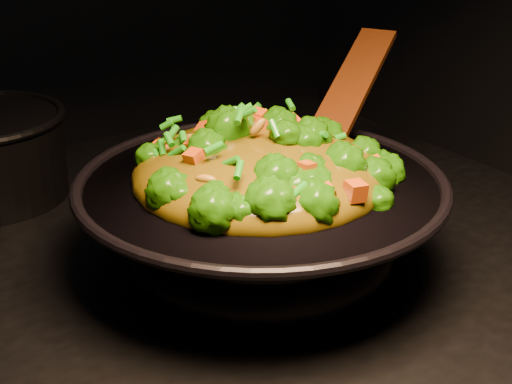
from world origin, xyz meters
TOP-DOWN VIEW (x-y plane):
  - wok at (0.12, -0.08)m, footprint 0.49×0.49m
  - stir_fry at (0.12, -0.07)m, footprint 0.34×0.34m
  - spatula at (0.27, -0.04)m, footprint 0.28×0.19m

SIDE VIEW (x-z plane):
  - wok at x=0.12m, z-range 0.90..1.01m
  - stir_fry at x=0.12m, z-range 1.01..1.11m
  - spatula at x=0.27m, z-range 1.00..1.13m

